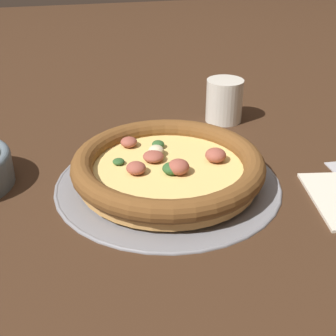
# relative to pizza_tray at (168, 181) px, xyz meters

# --- Properties ---
(ground_plane) EXTENTS (3.00, 3.00, 0.00)m
(ground_plane) POSITION_rel_pizza_tray_xyz_m (0.00, 0.00, -0.00)
(ground_plane) COLOR #3D2616
(pizza_tray) EXTENTS (0.31, 0.31, 0.01)m
(pizza_tray) POSITION_rel_pizza_tray_xyz_m (0.00, 0.00, 0.00)
(pizza_tray) COLOR gray
(pizza_tray) RESTS_ON ground_plane
(pizza) EXTENTS (0.26, 0.26, 0.04)m
(pizza) POSITION_rel_pizza_tray_xyz_m (0.00, -0.00, 0.02)
(pizza) COLOR tan
(pizza) RESTS_ON pizza_tray
(drinking_cup) EXTENTS (0.07, 0.07, 0.08)m
(drinking_cup) POSITION_rel_pizza_tray_xyz_m (0.20, -0.15, 0.03)
(drinking_cup) COLOR silver
(drinking_cup) RESTS_ON ground_plane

